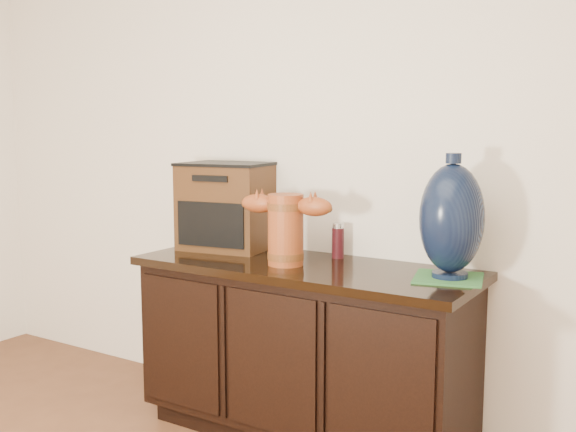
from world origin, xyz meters
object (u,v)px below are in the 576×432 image
Objects in this scene: sideboard at (304,349)px; terracotta_vessel at (286,225)px; lamp_base at (452,219)px; spray_can at (338,241)px; tv_radio at (227,206)px.

terracotta_vessel reaches higher than sideboard.
lamp_base is 3.02× the size of spray_can.
spray_can is at bearing -1.48° from tv_radio.
spray_can is at bearing 165.94° from lamp_base.
sideboard is 0.76m from tv_radio.
sideboard is 0.54m from terracotta_vessel.
tv_radio is at bearing 176.49° from lamp_base.
tv_radio reaches higher than sideboard.
terracotta_vessel is 0.47m from tv_radio.
tv_radio is at bearing 166.41° from sideboard.
spray_can is (0.55, 0.07, -0.13)m from tv_radio.
terracotta_vessel is at bearing -170.71° from lamp_base.
sideboard is at bearing -175.21° from lamp_base.
lamp_base is at bearing -12.28° from tv_radio.
lamp_base is at bearing 4.79° from sideboard.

